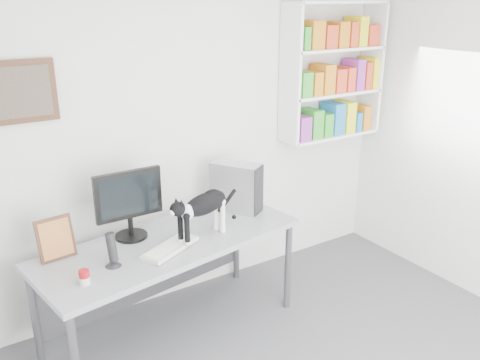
# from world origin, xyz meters

# --- Properties ---
(room) EXTENTS (4.01, 4.01, 2.70)m
(room) POSITION_xyz_m (0.00, 0.00, 1.35)
(room) COLOR #4D4D51
(room) RESTS_ON ground
(bookshelf) EXTENTS (1.03, 0.28, 1.24)m
(bookshelf) POSITION_xyz_m (1.40, 1.85, 1.85)
(bookshelf) COLOR white
(bookshelf) RESTS_ON room
(wall_art) EXTENTS (0.52, 0.04, 0.42)m
(wall_art) POSITION_xyz_m (-1.30, 1.97, 1.90)
(wall_art) COLOR #442916
(wall_art) RESTS_ON room
(desk) EXTENTS (2.05, 1.05, 0.82)m
(desk) POSITION_xyz_m (-0.49, 1.45, 0.41)
(desk) COLOR gray
(desk) RESTS_ON room
(monitor) EXTENTS (0.50, 0.24, 0.53)m
(monitor) POSITION_xyz_m (-0.71, 1.64, 1.08)
(monitor) COLOR black
(monitor) RESTS_ON desk
(keyboard) EXTENTS (0.49, 0.35, 0.03)m
(keyboard) POSITION_xyz_m (-0.56, 1.30, 0.83)
(keyboard) COLOR beige
(keyboard) RESTS_ON desk
(pc_tower) EXTENTS (0.36, 0.44, 0.41)m
(pc_tower) POSITION_xyz_m (0.22, 1.66, 1.02)
(pc_tower) COLOR #B6B6BB
(pc_tower) RESTS_ON desk
(speaker) EXTENTS (0.13, 0.13, 0.25)m
(speaker) POSITION_xyz_m (-0.97, 1.30, 0.94)
(speaker) COLOR black
(speaker) RESTS_ON desk
(leaning_print) EXTENTS (0.25, 0.12, 0.30)m
(leaning_print) POSITION_xyz_m (-1.25, 1.62, 0.97)
(leaning_print) COLOR #442916
(leaning_print) RESTS_ON desk
(soup_can) EXTENTS (0.08, 0.08, 0.10)m
(soup_can) POSITION_xyz_m (-1.19, 1.18, 0.86)
(soup_can) COLOR #9F0D12
(soup_can) RESTS_ON desk
(cat) EXTENTS (0.61, 0.31, 0.36)m
(cat) POSITION_xyz_m (-0.27, 1.33, 1.00)
(cat) COLOR black
(cat) RESTS_ON desk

